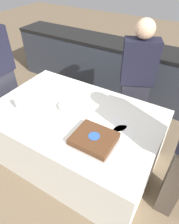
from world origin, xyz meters
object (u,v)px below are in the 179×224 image
object	(u,v)px
plate_stack	(68,106)
wine_glass	(17,102)
person_cutting_cake	(136,82)
cake	(94,139)

from	to	relation	value
plate_stack	wine_glass	world-z (taller)	wine_glass
plate_stack	wine_glass	bearing A→B (deg)	-144.17
wine_glass	person_cutting_cake	xyz separation A→B (m)	(0.91, 1.08, -0.04)
cake	plate_stack	bearing A→B (deg)	150.94
wine_glass	person_cutting_cake	bearing A→B (deg)	49.88
cake	wine_glass	distance (m)	0.92
wine_glass	person_cutting_cake	distance (m)	1.42
plate_stack	person_cutting_cake	bearing A→B (deg)	57.80
cake	plate_stack	world-z (taller)	cake
cake	person_cutting_cake	size ratio (longest dim) A/B	0.27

